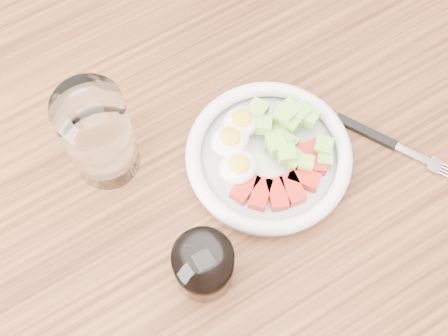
# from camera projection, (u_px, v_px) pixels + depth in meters

# --- Properties ---
(ground) EXTENTS (4.00, 4.00, 0.00)m
(ground) POSITION_uv_depth(u_px,v_px,m) (230.00, 297.00, 1.52)
(ground) COLOR brown
(ground) RESTS_ON ground
(dining_table) EXTENTS (1.50, 0.90, 0.77)m
(dining_table) POSITION_uv_depth(u_px,v_px,m) (233.00, 205.00, 0.91)
(dining_table) COLOR brown
(dining_table) RESTS_ON ground
(bowl) EXTENTS (0.22, 0.22, 0.06)m
(bowl) POSITION_uv_depth(u_px,v_px,m) (268.00, 154.00, 0.81)
(bowl) COLOR white
(bowl) RESTS_ON dining_table
(fork) EXTENTS (0.10, 0.17, 0.01)m
(fork) POSITION_uv_depth(u_px,v_px,m) (383.00, 140.00, 0.83)
(fork) COLOR black
(fork) RESTS_ON dining_table
(water_glass) EXTENTS (0.08, 0.08, 0.15)m
(water_glass) POSITION_uv_depth(u_px,v_px,m) (98.00, 136.00, 0.76)
(water_glass) COLOR white
(water_glass) RESTS_ON dining_table
(coffee_glass) EXTENTS (0.07, 0.07, 0.08)m
(coffee_glass) POSITION_uv_depth(u_px,v_px,m) (204.00, 266.00, 0.73)
(coffee_glass) COLOR white
(coffee_glass) RESTS_ON dining_table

